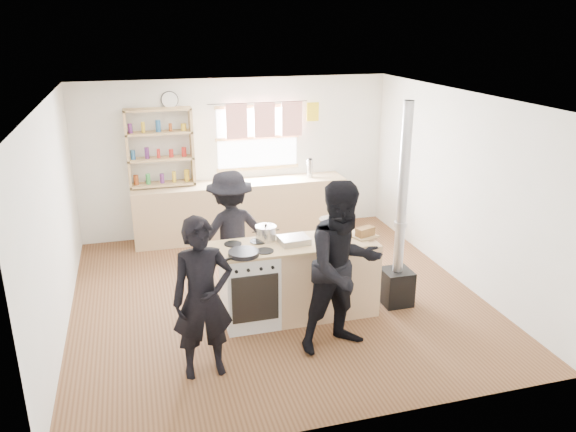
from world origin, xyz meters
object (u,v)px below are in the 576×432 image
object	(u,v)px
skillet_greens	(244,253)
flue_heater	(398,254)
person_near_right	(343,267)
person_far	(231,233)
stockpot_counter	(332,227)
bread_board	(365,233)
cooking_island	(299,279)
stockpot_stove	(266,233)
thermos	(310,169)
roast_tray	(294,240)
person_near_left	(203,299)

from	to	relation	value
skillet_greens	flue_heater	size ratio (longest dim) A/B	0.18
person_near_right	person_far	size ratio (longest dim) A/B	1.15
stockpot_counter	flue_heater	bearing A→B (deg)	-11.24
skillet_greens	bread_board	bearing A→B (deg)	5.76
cooking_island	stockpot_stove	size ratio (longest dim) A/B	8.12
thermos	bread_board	size ratio (longest dim) A/B	0.89
flue_heater	roast_tray	bearing A→B (deg)	178.22
thermos	stockpot_stove	bearing A→B (deg)	-117.70
roast_tray	stockpot_stove	size ratio (longest dim) A/B	1.45
thermos	stockpot_counter	distance (m)	2.72
thermos	bread_board	world-z (taller)	thermos
bread_board	person_near_right	bearing A→B (deg)	-127.09
cooking_island	thermos	bearing A→B (deg)	69.97
thermos	person_near_right	world-z (taller)	person_near_right
person_near_right	stockpot_counter	bearing A→B (deg)	66.91
stockpot_counter	person_near_right	size ratio (longest dim) A/B	0.17
bread_board	person_far	distance (m)	1.70
roast_tray	flue_heater	xyz separation A→B (m)	(1.31, -0.04, -0.31)
skillet_greens	roast_tray	size ratio (longest dim) A/B	1.30
skillet_greens	person_near_left	xyz separation A→B (m)	(-0.53, -0.66, -0.14)
stockpot_counter	thermos	bearing A→B (deg)	77.75
bread_board	flue_heater	bearing A→B (deg)	0.84
roast_tray	cooking_island	bearing A→B (deg)	2.52
roast_tray	flue_heater	bearing A→B (deg)	-1.78
stockpot_counter	person_near_left	bearing A→B (deg)	-149.48
thermos	bread_board	bearing A→B (deg)	-94.55
skillet_greens	stockpot_stove	bearing A→B (deg)	47.93
stockpot_stove	stockpot_counter	size ratio (longest dim) A/B	0.80
skillet_greens	stockpot_stove	world-z (taller)	stockpot_stove
person_near_right	bread_board	bearing A→B (deg)	42.01
cooking_island	skillet_greens	bearing A→B (deg)	-163.91
thermos	stockpot_counter	size ratio (longest dim) A/B	0.97
cooking_island	person_far	distance (m)	1.11
thermos	person_near_left	size ratio (longest dim) A/B	0.18
cooking_island	person_near_right	world-z (taller)	person_near_right
cooking_island	person_far	size ratio (longest dim) A/B	1.23
stockpot_stove	flue_heater	xyz separation A→B (m)	(1.59, -0.22, -0.35)
stockpot_counter	flue_heater	distance (m)	0.90
person_near_left	person_far	size ratio (longest dim) A/B	1.02
roast_tray	bread_board	bearing A→B (deg)	-3.17
thermos	flue_heater	size ratio (longest dim) A/B	0.12
roast_tray	flue_heater	size ratio (longest dim) A/B	0.14
person_near_left	person_near_right	bearing A→B (deg)	1.01
skillet_greens	stockpot_counter	distance (m)	1.17
skillet_greens	flue_heater	xyz separation A→B (m)	(1.93, 0.16, -0.30)
roast_tray	person_far	world-z (taller)	person_far
person_near_right	roast_tray	bearing A→B (deg)	101.22
roast_tray	stockpot_counter	distance (m)	0.52
thermos	stockpot_counter	bearing A→B (deg)	-102.25
flue_heater	person_near_left	size ratio (longest dim) A/B	1.53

